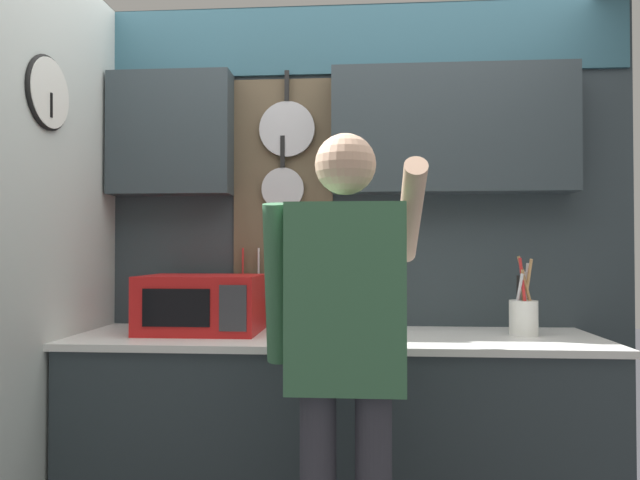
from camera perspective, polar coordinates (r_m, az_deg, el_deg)
The scene contains 7 objects.
base_cabinet_counter at distance 2.68m, azimuth 1.51°, elevation -18.93°, with size 2.32×0.67×0.88m.
back_wall_unit at distance 2.87m, azimuth 2.23°, elevation 3.98°, with size 2.89×0.20×2.50m.
side_wall at distance 2.53m, azimuth -26.67°, elevation -0.84°, with size 0.07×1.60×2.50m.
microwave at distance 2.70m, azimuth -11.67°, elevation -6.25°, with size 0.54×0.40×0.26m.
knife_block at distance 2.61m, azimuth 0.32°, elevation -7.37°, with size 0.12×0.15×0.25m.
utensil_crock at distance 2.71m, azimuth 19.69°, elevation -7.02°, with size 0.12×0.12×0.35m.
person at distance 1.89m, azimuth 2.58°, elevation -9.64°, with size 0.54×0.58×1.64m.
Camera 1 is at (0.12, -2.55, 1.26)m, focal length 32.00 mm.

